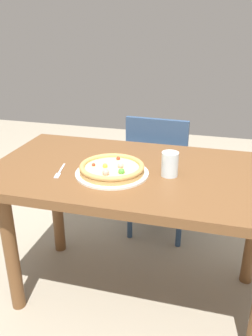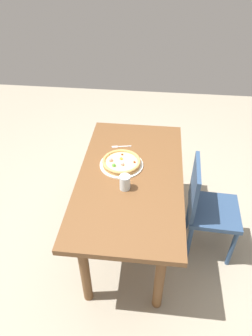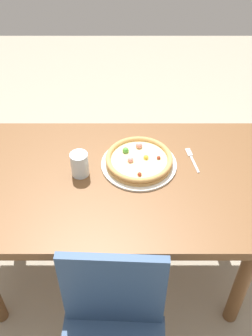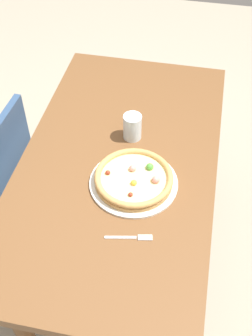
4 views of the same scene
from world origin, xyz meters
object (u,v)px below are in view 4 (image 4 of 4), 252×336
object	(u,v)px
pizza	(134,178)
fork	(133,238)
drinking_glass	(132,127)
dining_table	(119,177)
plate	(134,183)

from	to	relation	value
pizza	fork	distance (m)	0.25
pizza	drinking_glass	world-z (taller)	drinking_glass
pizza	drinking_glass	xyz separation A→B (m)	(-0.26, -0.06, 0.03)
dining_table	pizza	world-z (taller)	pizza
dining_table	fork	bearing A→B (deg)	19.57
plate	fork	world-z (taller)	plate
fork	drinking_glass	world-z (taller)	drinking_glass
fork	drinking_glass	distance (m)	0.51
pizza	drinking_glass	distance (m)	0.26
pizza	dining_table	bearing A→B (deg)	-143.27
plate	drinking_glass	distance (m)	0.27
dining_table	fork	size ratio (longest dim) A/B	8.75
drinking_glass	dining_table	bearing A→B (deg)	-10.47
dining_table	fork	xyz separation A→B (m)	(0.35, 0.13, 0.11)
pizza	drinking_glass	size ratio (longest dim) A/B	2.67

